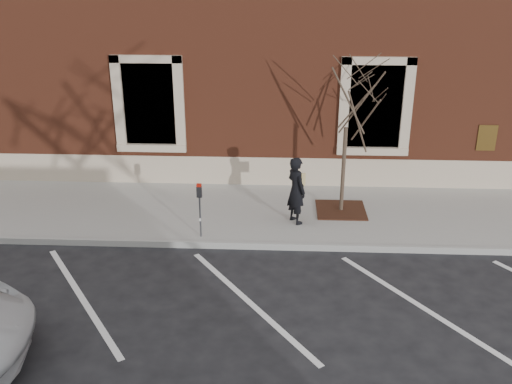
{
  "coord_description": "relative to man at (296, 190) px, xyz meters",
  "views": [
    {
      "loc": [
        0.58,
        -11.33,
        5.95
      ],
      "look_at": [
        0.0,
        0.6,
        1.1
      ],
      "focal_mm": 40.0,
      "sensor_mm": 36.0,
      "label": 1
    }
  ],
  "objects": [
    {
      "name": "curb_near",
      "position": [
        -0.92,
        -1.14,
        -0.89
      ],
      "size": [
        40.0,
        0.12,
        0.15
      ],
      "primitive_type": "cube",
      "color": "#9E9E99",
      "rests_on": "ground"
    },
    {
      "name": "parking_meter",
      "position": [
        -2.15,
        -0.89,
        0.07
      ],
      "size": [
        0.12,
        0.09,
        1.28
      ],
      "rotation": [
        0.0,
        0.0,
        0.08
      ],
      "color": "#595B60",
      "rests_on": "sidewalk_near"
    },
    {
      "name": "tree_grate",
      "position": [
        1.15,
        0.72,
        -0.8
      ],
      "size": [
        1.22,
        1.22,
        0.03
      ],
      "primitive_type": "cube",
      "color": "#3D1D13",
      "rests_on": "sidewalk_near"
    },
    {
      "name": "sidewalk_near",
      "position": [
        -0.92,
        0.66,
        -0.89
      ],
      "size": [
        40.0,
        3.5,
        0.15
      ],
      "primitive_type": "cube",
      "color": "#9F9C95",
      "rests_on": "ground"
    },
    {
      "name": "parking_stripes",
      "position": [
        -0.92,
        -3.29,
        -0.96
      ],
      "size": [
        28.0,
        4.4,
        0.01
      ],
      "primitive_type": null,
      "color": "silver",
      "rests_on": "ground"
    },
    {
      "name": "sapling",
      "position": [
        1.15,
        0.72,
        1.92
      ],
      "size": [
        2.34,
        2.34,
        3.91
      ],
      "color": "#4E3D2F",
      "rests_on": "sidewalk_near"
    },
    {
      "name": "man",
      "position": [
        0.0,
        0.0,
        0.0
      ],
      "size": [
        0.65,
        0.71,
        1.63
      ],
      "primitive_type": "imported",
      "rotation": [
        0.0,
        0.0,
        2.15
      ],
      "color": "black",
      "rests_on": "sidewalk_near"
    },
    {
      "name": "building_civic",
      "position": [
        -0.92,
        6.65,
        3.03
      ],
      "size": [
        40.0,
        8.62,
        8.0
      ],
      "color": "brown",
      "rests_on": "ground"
    },
    {
      "name": "ground",
      "position": [
        -0.92,
        -1.09,
        -0.96
      ],
      "size": [
        120.0,
        120.0,
        0.0
      ],
      "primitive_type": "plane",
      "color": "#28282B",
      "rests_on": "ground"
    }
  ]
}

